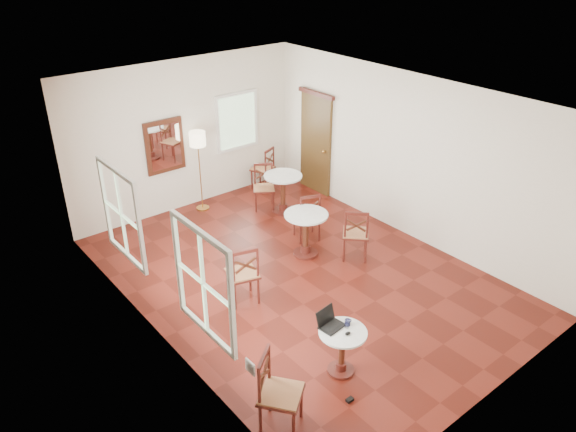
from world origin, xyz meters
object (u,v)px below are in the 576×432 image
object	(u,v)px
water_glass	(347,324)
power_adapter	(350,400)
chair_back_b	(264,187)
cafe_table_back	(283,189)
navy_mug	(348,322)
chair_mid_a	(307,216)
laptop	(329,322)
chair_mid_b	(356,233)
floor_lamp	(198,144)
chair_near_a	(243,274)
cafe_table_near	(342,347)
mouse	(348,333)
cafe_table_mid	(306,230)
chair_back_a	(264,168)
chair_near_b	(279,393)

from	to	relation	value
water_glass	power_adapter	distance (m)	0.91
chair_back_b	power_adapter	distance (m)	5.45
cafe_table_back	navy_mug	distance (m)	4.53
chair_mid_a	laptop	size ratio (longest dim) A/B	2.78
chair_mid_b	floor_lamp	world-z (taller)	floor_lamp
cafe_table_back	chair_near_a	bearing A→B (deg)	-140.00
cafe_table_back	chair_mid_a	xyz separation A→B (m)	(-0.34, -1.14, -0.02)
cafe_table_near	chair_mid_b	world-z (taller)	chair_mid_b
chair_mid_a	mouse	distance (m)	3.56
floor_lamp	navy_mug	bearing A→B (deg)	-100.30
chair_back_b	laptop	world-z (taller)	chair_back_b
cafe_table_near	power_adapter	world-z (taller)	cafe_table_near
chair_near_a	water_glass	bearing A→B (deg)	111.54
floor_lamp	water_glass	world-z (taller)	floor_lamp
cafe_table_mid	chair_back_a	bearing A→B (deg)	67.59
chair_mid_b	chair_mid_a	bearing A→B (deg)	-32.73
water_glass	chair_back_b	bearing A→B (deg)	65.74
chair_near_a	cafe_table_mid	bearing A→B (deg)	-148.81
cafe_table_near	laptop	distance (m)	0.37
chair_mid_a	power_adapter	distance (m)	4.04
chair_mid_b	mouse	distance (m)	2.90
chair_back_b	cafe_table_back	bearing A→B (deg)	-30.82
laptop	chair_mid_a	bearing A→B (deg)	46.88
chair_near_a	chair_near_b	bearing A→B (deg)	80.53
cafe_table_mid	laptop	xyz separation A→B (m)	(-1.60, -2.30, 0.21)
cafe_table_back	chair_back_a	bearing A→B (deg)	71.33
chair_mid_a	water_glass	size ratio (longest dim) A/B	9.23
chair_near_a	water_glass	xyz separation A→B (m)	(0.19, -2.04, 0.21)
chair_back_b	laptop	size ratio (longest dim) A/B	2.69
chair_mid_a	chair_back_b	distance (m)	1.54
water_glass	chair_back_a	bearing A→B (deg)	63.69
cafe_table_back	navy_mug	world-z (taller)	cafe_table_back
chair_near_b	navy_mug	distance (m)	1.35
cafe_table_near	chair_near_b	distance (m)	1.20
chair_near_b	cafe_table_mid	bearing A→B (deg)	7.90
cafe_table_near	cafe_table_mid	xyz separation A→B (m)	(1.55, 2.51, 0.09)
navy_mug	chair_back_b	bearing A→B (deg)	66.03
cafe_table_near	chair_back_a	xyz separation A→B (m)	(2.67, 5.23, 0.06)
laptop	mouse	xyz separation A→B (m)	(0.06, -0.28, -0.04)
chair_near_a	floor_lamp	world-z (taller)	floor_lamp
chair_mid_a	navy_mug	bearing A→B (deg)	79.76
chair_near_b	floor_lamp	bearing A→B (deg)	30.54
cafe_table_back	mouse	world-z (taller)	cafe_table_back
cafe_table_mid	chair_back_a	size ratio (longest dim) A/B	0.85
chair_near_b	floor_lamp	xyz separation A→B (m)	(2.25, 5.39, 0.89)
cafe_table_mid	chair_near_a	distance (m)	1.70
power_adapter	chair_back_a	bearing A→B (deg)	62.58
cafe_table_near	chair_near_b	size ratio (longest dim) A/B	0.64
cafe_table_back	power_adapter	bearing A→B (deg)	-119.52
chair_mid_a	chair_back_a	xyz separation A→B (m)	(0.74, 2.32, -0.01)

